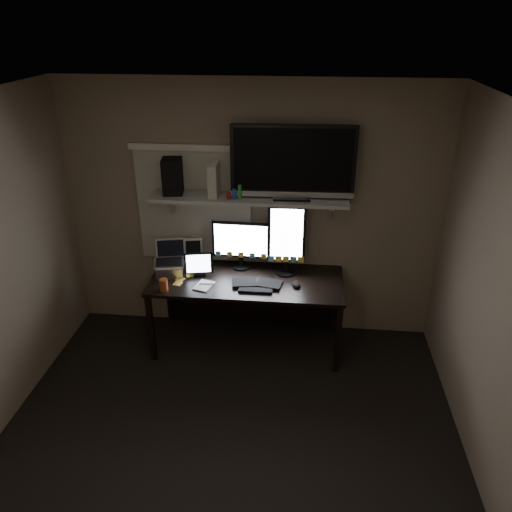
# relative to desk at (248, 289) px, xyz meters

# --- Properties ---
(floor) EXTENTS (3.60, 3.60, 0.00)m
(floor) POSITION_rel_desk_xyz_m (0.00, -1.55, -0.55)
(floor) COLOR black
(floor) RESTS_ON ground
(ceiling) EXTENTS (3.60, 3.60, 0.00)m
(ceiling) POSITION_rel_desk_xyz_m (0.00, -1.55, 1.95)
(ceiling) COLOR silver
(ceiling) RESTS_ON back_wall
(back_wall) EXTENTS (3.60, 0.00, 3.60)m
(back_wall) POSITION_rel_desk_xyz_m (0.00, 0.25, 0.70)
(back_wall) COLOR #81705C
(back_wall) RESTS_ON floor
(window_blinds) EXTENTS (1.10, 0.02, 1.10)m
(window_blinds) POSITION_rel_desk_xyz_m (-0.55, 0.24, 0.75)
(window_blinds) COLOR beige
(window_blinds) RESTS_ON back_wall
(desk) EXTENTS (1.80, 0.75, 0.73)m
(desk) POSITION_rel_desk_xyz_m (0.00, 0.00, 0.00)
(desk) COLOR black
(desk) RESTS_ON floor
(wall_shelf) EXTENTS (1.80, 0.35, 0.03)m
(wall_shelf) POSITION_rel_desk_xyz_m (0.00, 0.08, 0.91)
(wall_shelf) COLOR #A7A6A2
(wall_shelf) RESTS_ON back_wall
(monitor_landscape) EXTENTS (0.56, 0.08, 0.49)m
(monitor_landscape) POSITION_rel_desk_xyz_m (-0.08, 0.12, 0.42)
(monitor_landscape) COLOR black
(monitor_landscape) RESTS_ON desk
(monitor_portrait) EXTENTS (0.35, 0.07, 0.70)m
(monitor_portrait) POSITION_rel_desk_xyz_m (0.36, 0.04, 0.53)
(monitor_portrait) COLOR black
(monitor_portrait) RESTS_ON desk
(keyboard) EXTENTS (0.47, 0.19, 0.03)m
(keyboard) POSITION_rel_desk_xyz_m (0.10, -0.22, 0.19)
(keyboard) COLOR black
(keyboard) RESTS_ON desk
(mouse) EXTENTS (0.10, 0.13, 0.04)m
(mouse) POSITION_rel_desk_xyz_m (0.47, -0.21, 0.20)
(mouse) COLOR black
(mouse) RESTS_ON desk
(notepad) EXTENTS (0.19, 0.23, 0.01)m
(notepad) POSITION_rel_desk_xyz_m (-0.38, -0.29, 0.18)
(notepad) COLOR beige
(notepad) RESTS_ON desk
(tablet) EXTENTS (0.29, 0.17, 0.23)m
(tablet) POSITION_rel_desk_xyz_m (-0.46, -0.09, 0.29)
(tablet) COLOR black
(tablet) RESTS_ON desk
(file_sorter) EXTENTS (0.22, 0.14, 0.27)m
(file_sorter) POSITION_rel_desk_xyz_m (-0.60, 0.16, 0.31)
(file_sorter) COLOR black
(file_sorter) RESTS_ON desk
(laptop) EXTENTS (0.32, 0.28, 0.32)m
(laptop) POSITION_rel_desk_xyz_m (-0.74, -0.10, 0.34)
(laptop) COLOR #BCBCC1
(laptop) RESTS_ON desk
(cup) EXTENTS (0.08, 0.08, 0.11)m
(cup) POSITION_rel_desk_xyz_m (-0.72, -0.40, 0.23)
(cup) COLOR #993C1B
(cup) RESTS_ON desk
(sticky_notes) EXTENTS (0.36, 0.28, 0.00)m
(sticky_notes) POSITION_rel_desk_xyz_m (-0.57, -0.19, 0.18)
(sticky_notes) COLOR yellow
(sticky_notes) RESTS_ON desk
(tv) EXTENTS (1.10, 0.24, 0.66)m
(tv) POSITION_rel_desk_xyz_m (0.39, 0.07, 1.25)
(tv) COLOR black
(tv) RESTS_ON wall_shelf
(game_console) EXTENTS (0.08, 0.25, 0.30)m
(game_console) POSITION_rel_desk_xyz_m (-0.32, 0.09, 1.07)
(game_console) COLOR beige
(game_console) RESTS_ON wall_shelf
(speaker) EXTENTS (0.21, 0.24, 0.32)m
(speaker) POSITION_rel_desk_xyz_m (-0.70, 0.10, 1.09)
(speaker) COLOR black
(speaker) RESTS_ON wall_shelf
(bottles) EXTENTS (0.21, 0.10, 0.13)m
(bottles) POSITION_rel_desk_xyz_m (-0.12, -0.01, 0.99)
(bottles) COLOR #A50F0C
(bottles) RESTS_ON wall_shelf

